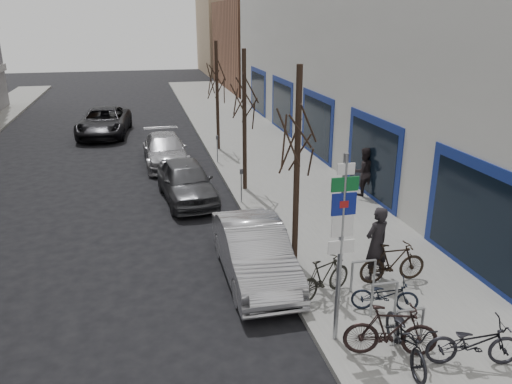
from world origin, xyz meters
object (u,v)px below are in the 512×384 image
tree_near (298,121)px  bike_near_left (407,334)px  bike_far_inner (393,262)px  meter_front (284,247)px  meter_back (217,146)px  bike_mid_inner (324,277)px  pedestrian_far (363,171)px  bike_rack (384,295)px  tree_far (217,70)px  parked_car_back (165,150)px  tree_mid (244,88)px  bike_near_right (391,330)px  meter_mid (241,182)px  pedestrian_near (376,244)px  parked_car_mid (186,181)px  highway_sign_pole (341,239)px  bike_mid_curb (385,292)px  lane_car (104,122)px  parked_car_front (254,252)px  bike_far_curb (474,339)px

tree_near → bike_near_left: 5.66m
tree_near → bike_far_inner: bearing=-36.5°
meter_front → meter_back: bearing=90.0°
bike_mid_inner → pedestrian_far: bearing=-56.0°
bike_rack → tree_far: size_ratio=0.41×
parked_car_back → bike_rack: bearing=-75.7°
meter_back → bike_near_left: size_ratio=0.66×
meter_back → tree_mid: bearing=-83.6°
meter_front → pedestrian_far: 7.02m
tree_far → bike_far_inner: bearing=-81.7°
bike_near_left → bike_mid_inner: bike_near_left is taller
tree_far → bike_near_right: bearing=-87.9°
meter_mid → pedestrian_far: pedestrian_far is taller
tree_mid → pedestrian_near: (1.74, -7.82, -2.96)m
bike_rack → tree_mid: bearing=97.3°
tree_near → bike_far_inner: (2.11, -1.56, -3.41)m
parked_car_mid → parked_car_back: parked_car_mid is taller
highway_sign_pole → bike_rack: bearing=23.6°
bike_mid_curb → pedestrian_near: 1.58m
tree_mid → bike_near_left: (0.87, -10.96, -3.37)m
lane_car → pedestrian_far: pedestrian_far is taller
parked_car_back → parked_car_front: bearing=-83.6°
pedestrian_near → tree_far: bearing=-102.9°
tree_near → pedestrian_near: (1.74, -1.32, -2.96)m
meter_mid → tree_far: bearing=86.8°
bike_mid_inner → parked_car_front: (-1.35, 1.56, 0.07)m
meter_back → bike_far_inner: size_ratio=0.71×
parked_car_front → tree_near: bearing=13.5°
bike_rack → tree_mid: 10.08m
tree_mid → pedestrian_near: size_ratio=2.78×
bike_mid_inner → lane_car: (-6.03, 20.10, 0.12)m
meter_mid → bike_far_curb: bearing=-75.6°
bike_rack → bike_far_inner: size_ratio=1.26×
meter_front → parked_car_back: (-2.35, 11.72, -0.22)m
meter_mid → bike_near_right: 9.32m
meter_front → bike_far_curb: meter_front is taller
bike_mid_curb → pedestrian_far: size_ratio=0.82×
meter_mid → parked_car_mid: (-1.88, 1.13, -0.16)m
meter_front → bike_near_right: 3.92m
bike_near_left → bike_mid_inner: 2.71m
meter_mid → lane_car: bearing=112.3°
highway_sign_pole → bike_mid_inner: bearing=78.1°
bike_near_left → parked_car_mid: size_ratio=0.43×
bike_far_inner → bike_far_curb: bearing=-179.0°
bike_near_right → parked_car_mid: 10.80m
tree_far → meter_back: 4.08m
lane_car → bike_mid_inner: bearing=-67.3°
meter_back → bike_rack: bearing=-83.0°
bike_far_curb → parked_car_front: size_ratio=0.41×
bike_near_left → bike_mid_curb: 1.78m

